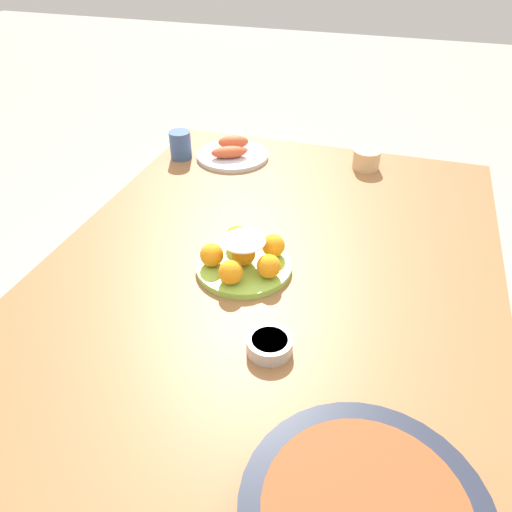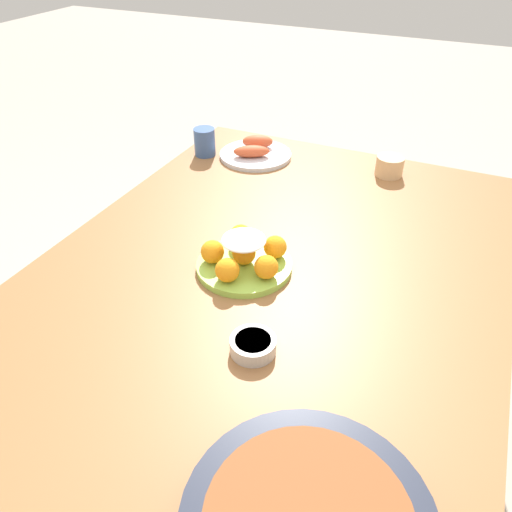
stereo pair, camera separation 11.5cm
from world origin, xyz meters
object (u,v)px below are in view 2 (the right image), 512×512
cup_near (205,142)px  cup_far (390,166)px  sauce_bowl (253,345)px  seafood_platter (255,152)px  cake_plate (244,257)px  dining_table (267,297)px

cup_near → cup_far: (-0.11, 0.60, -0.02)m
sauce_bowl → cup_near: bearing=-145.1°
seafood_platter → cup_far: (-0.05, 0.44, 0.01)m
sauce_bowl → cup_far: size_ratio=1.05×
sauce_bowl → cake_plate: bearing=-150.7°
cake_plate → sauce_bowl: (0.23, 0.13, -0.02)m
seafood_platter → cup_far: bearing=96.5°
cake_plate → cup_far: size_ratio=2.64×
sauce_bowl → dining_table: bearing=-163.1°
cake_plate → cup_far: 0.66m
sauce_bowl → seafood_platter: 0.89m
sauce_bowl → seafood_platter: bearing=-155.7°
cup_far → dining_table: bearing=-13.4°
dining_table → cup_near: cup_near is taller
cup_near → seafood_platter: bearing=109.5°
cake_plate → dining_table: bearing=102.0°
cake_plate → cup_near: 0.65m
sauce_bowl → seafood_platter: seafood_platter is taller
dining_table → sauce_bowl: 0.27m
cup_near → cup_far: bearing=100.1°
dining_table → cup_far: 0.64m
seafood_platter → cup_far: size_ratio=2.81×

